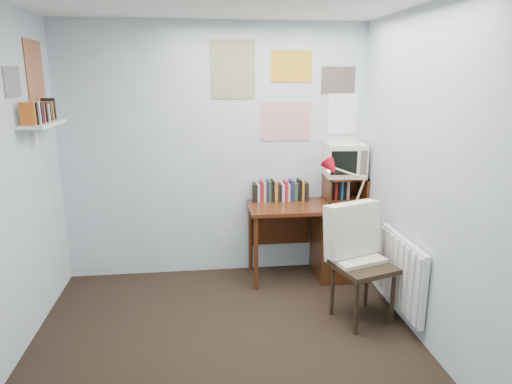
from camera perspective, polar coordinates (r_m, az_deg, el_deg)
The scene contains 13 objects.
ground at distance 3.40m, azimuth -3.34°, elevation -21.61°, with size 3.50×3.50×0.00m, color black.
back_wall at distance 4.56m, azimuth -5.04°, elevation 4.92°, with size 3.00×0.02×2.50m, color silver.
right_wall at distance 3.29m, azimuth 23.34°, elevation 0.07°, with size 0.02×3.50×2.50m, color silver.
desk at distance 4.71m, azimuth 9.79°, elevation -5.59°, with size 1.20×0.55×0.76m.
desk_chair at distance 3.88m, azimuth 13.29°, elevation -9.12°, with size 0.48×0.46×0.95m, color black.
desk_lamp at distance 4.43m, azimuth 13.41°, elevation 0.58°, with size 0.29×0.25×0.42m, color #B50C1D.
tv_riser at distance 4.70m, azimuth 11.04°, elevation 0.46°, with size 0.40×0.30×0.25m, color #4E2612.
crt_tv at distance 4.66m, azimuth 11.01°, elevation 4.17°, with size 0.38×0.35×0.36m, color beige.
book_row at distance 4.62m, azimuth 3.31°, elevation 0.26°, with size 0.60×0.14×0.22m, color #4E2612.
radiator at distance 4.00m, azimuth 17.69°, elevation -9.58°, with size 0.09×0.80×0.60m, color white.
wall_shelf at distance 4.06m, azimuth -25.13°, elevation 7.72°, with size 0.20×0.62×0.24m, color white.
posters_back at distance 4.57m, azimuth 3.80°, elevation 12.53°, with size 1.20×0.01×0.90m, color white.
posters_left at distance 4.07m, azimuth -27.00°, elevation 12.92°, with size 0.01×0.70×0.60m, color white.
Camera 1 is at (-0.15, -2.75, 2.00)m, focal length 32.00 mm.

